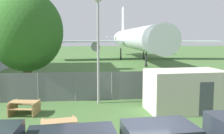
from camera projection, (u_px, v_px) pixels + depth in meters
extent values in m
cylinder|color=slate|center=(38.00, 87.00, 17.91)|extent=(0.07, 0.07, 2.02)
cylinder|color=slate|center=(76.00, 87.00, 18.18)|extent=(0.07, 0.07, 2.02)
cylinder|color=slate|center=(112.00, 86.00, 18.45)|extent=(0.07, 0.07, 2.02)
cylinder|color=slate|center=(147.00, 85.00, 18.71)|extent=(0.07, 0.07, 2.02)
cylinder|color=slate|center=(182.00, 84.00, 18.98)|extent=(0.07, 0.07, 2.02)
cylinder|color=slate|center=(215.00, 84.00, 19.25)|extent=(0.07, 0.07, 2.02)
cube|color=slate|center=(112.00, 86.00, 18.45)|extent=(56.00, 0.01, 2.02)
cylinder|color=white|center=(134.00, 39.00, 49.91)|extent=(4.50, 34.12, 3.82)
cone|color=white|center=(161.00, 39.00, 31.17)|extent=(3.90, 3.90, 3.82)
cone|color=white|center=(121.00, 38.00, 69.12)|extent=(3.53, 4.84, 3.44)
cube|color=white|center=(179.00, 41.00, 52.48)|extent=(15.89, 7.14, 0.30)
cylinder|color=#939399|center=(168.00, 46.00, 52.74)|extent=(1.79, 3.47, 1.72)
cube|color=white|center=(84.00, 41.00, 50.83)|extent=(15.78, 6.56, 0.30)
cylinder|color=#939399|center=(95.00, 47.00, 51.49)|extent=(1.79, 3.47, 1.72)
cube|color=white|center=(123.00, 19.00, 65.27)|extent=(0.31, 3.44, 5.73)
cube|color=white|center=(123.00, 37.00, 65.58)|extent=(8.46, 3.22, 0.20)
cylinder|color=#2D2D33|center=(146.00, 59.00, 39.30)|extent=(0.24, 0.24, 2.23)
cylinder|color=#2D2D33|center=(146.00, 65.00, 39.39)|extent=(0.31, 0.57, 0.56)
cylinder|color=#2D2D33|center=(144.00, 54.00, 52.14)|extent=(0.24, 0.24, 2.23)
cylinder|color=#2D2D33|center=(144.00, 58.00, 52.23)|extent=(0.31, 0.57, 0.56)
cylinder|color=#2D2D33|center=(121.00, 54.00, 51.74)|extent=(0.24, 0.24, 2.23)
cylinder|color=#2D2D33|center=(121.00, 58.00, 51.84)|extent=(0.31, 0.57, 0.56)
cube|color=beige|center=(185.00, 91.00, 15.71)|extent=(4.65, 2.89, 2.47)
cube|color=#4C515B|center=(206.00, 99.00, 14.58)|extent=(0.84, 0.09, 1.90)
cube|color=tan|center=(24.00, 102.00, 15.04)|extent=(1.69, 0.99, 0.04)
cube|color=tan|center=(28.00, 104.00, 15.63)|extent=(1.62, 0.51, 0.04)
cube|color=tan|center=(21.00, 109.00, 14.52)|extent=(1.62, 0.51, 0.04)
cube|color=tan|center=(36.00, 108.00, 15.05)|extent=(0.27, 1.39, 0.74)
cube|color=tan|center=(13.00, 108.00, 15.11)|extent=(0.27, 1.39, 0.74)
cube|color=tan|center=(59.00, 121.00, 11.58)|extent=(1.69, 1.00, 0.04)
cube|color=tan|center=(58.00, 123.00, 12.15)|extent=(1.62, 0.53, 0.04)
cube|color=tan|center=(60.00, 132.00, 11.08)|extent=(1.62, 0.53, 0.04)
cube|color=tan|center=(75.00, 128.00, 11.80)|extent=(0.28, 1.39, 0.74)
cube|color=tan|center=(43.00, 130.00, 11.44)|extent=(0.28, 1.39, 0.74)
cylinder|color=brown|center=(28.00, 79.00, 20.06)|extent=(0.66, 0.66, 2.52)
ellipsoid|color=#2D6023|center=(26.00, 31.00, 19.65)|extent=(5.51, 5.51, 6.06)
cylinder|color=#99999E|center=(98.00, 53.00, 17.26)|extent=(0.16, 0.16, 6.77)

